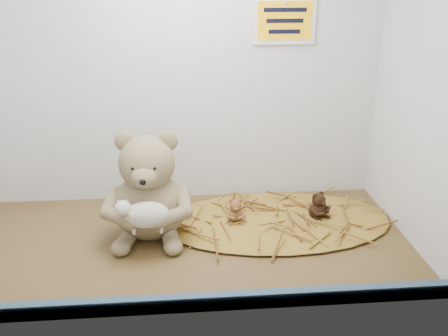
{
  "coord_description": "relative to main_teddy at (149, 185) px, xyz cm",
  "views": [
    {
      "loc": [
        -0.31,
        -118.43,
        68.84
      ],
      "look_at": [
        10.02,
        1.55,
        20.73
      ],
      "focal_mm": 40.0,
      "sensor_mm": 36.0,
      "label": 1
    }
  ],
  "objects": [
    {
      "name": "alcove_shell",
      "position": [
        9.99,
        3.82,
        29.97
      ],
      "size": [
        120.4,
        60.2,
        90.4
      ],
      "color": "#453118",
      "rests_on": "ground"
    },
    {
      "name": "mini_teddy_tan",
      "position": [
        23.91,
        3.83,
        -10.18
      ],
      "size": [
        5.75,
        6.06,
        7.08
      ],
      "primitive_type": null,
      "rotation": [
        0.0,
        0.0,
        0.01
      ],
      "color": "brown",
      "rests_on": "straw_bed"
    },
    {
      "name": "mini_teddy_brown",
      "position": [
        48.13,
        4.29,
        -9.77
      ],
      "size": [
        9.06,
        9.15,
        7.91
      ],
      "primitive_type": null,
      "rotation": [
        0.0,
        0.0,
        0.6
      ],
      "color": "black",
      "rests_on": "straw_bed"
    },
    {
      "name": "main_teddy",
      "position": [
        0.0,
        0.0,
        0.0
      ],
      "size": [
        25.62,
        26.89,
        30.05
      ],
      "primitive_type": null,
      "rotation": [
        0.0,
        0.0,
        -0.06
      ],
      "color": "#8E7D57",
      "rests_on": "shelf_floor"
    },
    {
      "name": "straw_bed",
      "position": [
        36.02,
        4.06,
        -14.37
      ],
      "size": [
        67.28,
        39.06,
        1.3
      ],
      "primitive_type": "ellipsoid",
      "color": "olive",
      "rests_on": "shelf_floor"
    },
    {
      "name": "wall_sign",
      "position": [
        39.99,
        24.22,
        39.97
      ],
      "size": [
        16.0,
        1.2,
        11.0
      ],
      "primitive_type": "cube",
      "color": "#FFB00D",
      "rests_on": "back_wall"
    },
    {
      "name": "front_rail",
      "position": [
        9.99,
        -33.98,
        -13.23
      ],
      "size": [
        119.28,
        2.2,
        3.6
      ],
      "primitive_type": "cube",
      "color": "#334D63",
      "rests_on": "shelf_floor"
    },
    {
      "name": "toy_lamb",
      "position": [
        -0.0,
        -10.77,
        -3.4
      ],
      "size": [
        14.8,
        9.03,
        9.56
      ],
      "primitive_type": null,
      "color": "beige",
      "rests_on": "main_teddy"
    }
  ]
}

